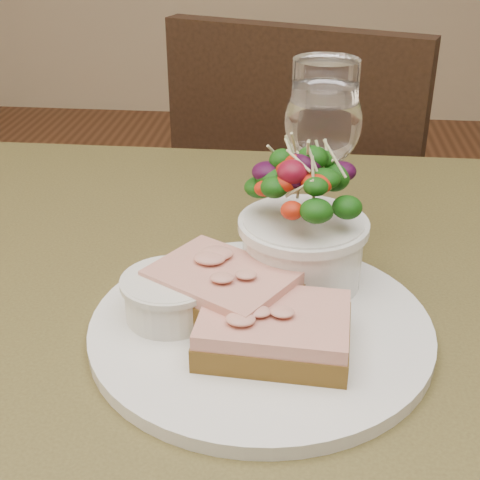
# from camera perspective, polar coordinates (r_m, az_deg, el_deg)

# --- Properties ---
(cafe_table) EXTENTS (0.80, 0.80, 0.75)m
(cafe_table) POSITION_cam_1_polar(r_m,az_deg,el_deg) (0.66, 0.37, -13.22)
(cafe_table) COLOR #453B1D
(cafe_table) RESTS_ON ground
(chair_far) EXTENTS (0.54, 0.54, 0.90)m
(chair_far) POSITION_cam_1_polar(r_m,az_deg,el_deg) (1.42, 6.21, -5.96)
(chair_far) COLOR black
(chair_far) RESTS_ON ground
(dinner_plate) EXTENTS (0.28, 0.28, 0.01)m
(dinner_plate) POSITION_cam_1_polar(r_m,az_deg,el_deg) (0.56, 1.78, -7.44)
(dinner_plate) COLOR white
(dinner_plate) RESTS_ON cafe_table
(sandwich_front) EXTENTS (0.12, 0.09, 0.03)m
(sandwich_front) POSITION_cam_1_polar(r_m,az_deg,el_deg) (0.52, 2.93, -7.65)
(sandwich_front) COLOR #513715
(sandwich_front) RESTS_ON dinner_plate
(sandwich_back) EXTENTS (0.14, 0.13, 0.03)m
(sandwich_back) POSITION_cam_1_polar(r_m,az_deg,el_deg) (0.56, -1.58, -4.12)
(sandwich_back) COLOR #513715
(sandwich_back) RESTS_ON dinner_plate
(ramekin) EXTENTS (0.07, 0.07, 0.04)m
(ramekin) POSITION_cam_1_polar(r_m,az_deg,el_deg) (0.56, -6.01, -4.72)
(ramekin) COLOR silver
(ramekin) RESTS_ON dinner_plate
(salad_bowl) EXTENTS (0.11, 0.11, 0.13)m
(salad_bowl) POSITION_cam_1_polar(r_m,az_deg,el_deg) (0.59, 5.45, 1.56)
(salad_bowl) COLOR white
(salad_bowl) RESTS_ON dinner_plate
(garnish) EXTENTS (0.05, 0.04, 0.02)m
(garnish) POSITION_cam_1_polar(r_m,az_deg,el_deg) (0.62, -4.51, -2.14)
(garnish) COLOR black
(garnish) RESTS_ON dinner_plate
(wine_glass) EXTENTS (0.08, 0.08, 0.18)m
(wine_glass) POSITION_cam_1_polar(r_m,az_deg,el_deg) (0.67, 7.09, 9.55)
(wine_glass) COLOR white
(wine_glass) RESTS_ON cafe_table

